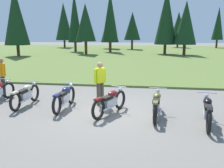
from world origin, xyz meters
TOP-DOWN VIEW (x-y plane):
  - ground_plane at (0.00, 0.00)m, footprint 140.00×140.00m
  - grass_moorland at (0.00, 26.18)m, footprint 80.00×44.00m
  - forest_treeline at (-1.34, 31.65)m, footprint 35.52×27.88m
  - motorcycle_cream at (-3.30, 0.32)m, footprint 0.62×2.10m
  - motorcycle_navy at (-1.70, 0.18)m, footprint 0.62×2.10m
  - motorcycle_maroon at (0.05, -0.15)m, footprint 0.98×1.97m
  - motorcycle_olive at (1.62, -0.24)m, footprint 0.62×2.10m
  - motorcycle_black at (3.13, -0.70)m, footprint 0.62×2.09m
  - rider_near_row_end at (-5.12, 1.71)m, footprint 0.43×0.40m
  - rider_with_back_turned at (-0.51, 0.90)m, footprint 0.40×0.43m

SIDE VIEW (x-z plane):
  - ground_plane at x=0.00m, z-range 0.00..0.00m
  - grass_moorland at x=0.00m, z-range 0.00..0.10m
  - motorcycle_cream at x=-3.30m, z-range 0.00..0.88m
  - motorcycle_navy at x=-1.70m, z-range 0.00..0.88m
  - motorcycle_maroon at x=0.05m, z-range 0.00..0.88m
  - motorcycle_olive at x=1.62m, z-range 0.00..0.88m
  - motorcycle_black at x=3.13m, z-range 0.00..0.88m
  - rider_near_row_end at x=-5.12m, z-range 0.11..1.78m
  - rider_with_back_turned at x=-0.51m, z-range 0.11..1.78m
  - forest_treeline at x=-1.34m, z-range 0.18..8.81m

